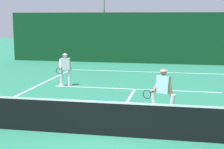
{
  "coord_description": "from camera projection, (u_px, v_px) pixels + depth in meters",
  "views": [
    {
      "loc": [
        1.92,
        -8.99,
        3.28
      ],
      "look_at": [
        -0.67,
        4.31,
        1.0
      ],
      "focal_mm": 55.4,
      "sensor_mm": 36.0,
      "label": 1
    }
  ],
  "objects": [
    {
      "name": "tennis_ball",
      "position": [
        120.0,
        85.0,
        16.55
      ],
      "size": [
        0.07,
        0.07,
        0.07
      ],
      "primitive_type": "sphere",
      "color": "#D1E033",
      "rests_on": "ground_plane"
    },
    {
      "name": "ground_plane",
      "position": [
        106.0,
        136.0,
        9.61
      ],
      "size": [
        80.0,
        80.0,
        0.0
      ],
      "primitive_type": "plane",
      "color": "#28795A"
    },
    {
      "name": "court_line_centre",
      "position": [
        124.0,
        107.0,
        12.7
      ],
      "size": [
        0.1,
        6.4,
        0.01
      ],
      "primitive_type": "cube",
      "color": "white",
      "rests_on": "ground_plane"
    },
    {
      "name": "player_near",
      "position": [
        163.0,
        91.0,
        11.2
      ],
      "size": [
        1.06,
        0.87,
        1.64
      ],
      "rotation": [
        0.0,
        0.0,
        2.76
      ],
      "color": "silver",
      "rests_on": "ground_plane"
    },
    {
      "name": "player_far",
      "position": [
        65.0,
        68.0,
        16.41
      ],
      "size": [
        0.66,
        0.89,
        1.57
      ],
      "rotation": [
        0.0,
        0.0,
        3.48
      ],
      "color": "silver",
      "rests_on": "ground_plane"
    },
    {
      "name": "court_line_service",
      "position": [
        135.0,
        89.0,
        15.77
      ],
      "size": [
        7.66,
        0.1,
        0.01
      ],
      "primitive_type": "cube",
      "color": "white",
      "rests_on": "ground_plane"
    },
    {
      "name": "light_pole",
      "position": [
        104.0,
        6.0,
        25.61
      ],
      "size": [
        0.55,
        0.44,
        6.45
      ],
      "color": "#9EA39E",
      "rests_on": "ground_plane"
    },
    {
      "name": "tennis_net",
      "position": [
        106.0,
        118.0,
        9.52
      ],
      "size": [
        10.31,
        0.09,
        1.08
      ],
      "color": "#1E4723",
      "rests_on": "ground_plane"
    },
    {
      "name": "back_fence_windscreen",
      "position": [
        151.0,
        38.0,
        24.1
      ],
      "size": [
        20.72,
        0.12,
        3.57
      ],
      "primitive_type": "cube",
      "color": "#0E3D1D",
      "rests_on": "ground_plane"
    },
    {
      "name": "court_line_baseline_far",
      "position": [
        146.0,
        72.0,
        20.71
      ],
      "size": [
        9.4,
        0.1,
        0.01
      ],
      "primitive_type": "cube",
      "color": "white",
      "rests_on": "ground_plane"
    }
  ]
}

